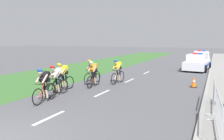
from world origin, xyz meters
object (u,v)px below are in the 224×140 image
Objects in this scene: cyclist_lead at (44,85)px; cyclist_fourth at (93,74)px; crowd_barrier_middle at (214,94)px; police_car_second at (201,58)px; traffic_cone_near at (194,82)px; crowd_barrier_front at (218,116)px; cyclist_second at (56,80)px; police_car_nearest at (197,63)px; cyclist_third at (63,76)px; cyclist_fifth at (92,71)px; cyclist_sixth at (118,71)px.

cyclist_lead is 3.76m from cyclist_fourth.
police_car_second is at bearing 94.78° from crowd_barrier_middle.
traffic_cone_near is (5.35, 2.37, -0.48)m from cyclist_fourth.
cyclist_fourth is 7.93m from crowd_barrier_front.
cyclist_second is at bearing 165.32° from crowd_barrier_front.
police_car_nearest is 14.88m from crowd_barrier_front.
traffic_cone_near is at bearing 23.91° from cyclist_fourth.
cyclist_lead is 2.25m from cyclist_third.
traffic_cone_near is at bearing 104.60° from crowd_barrier_middle.
cyclist_fifth is 0.38× the size of police_car_second.
cyclist_lead is 1.00× the size of cyclist_second.
traffic_cone_near is at bearing -87.06° from police_car_nearest.
police_car_second is at bearing 94.54° from crowd_barrier_front.
police_car_second is (5.90, 17.61, -0.11)m from cyclist_third.
traffic_cone_near is (-1.08, 4.16, -0.34)m from crowd_barrier_middle.
cyclist_fourth is at bearing -156.09° from traffic_cone_near.
cyclist_third and cyclist_fifth have the same top height.
cyclist_fifth is 8.85m from crowd_barrier_front.
cyclist_third and cyclist_sixth have the same top height.
crowd_barrier_front reaches higher than traffic_cone_near.
police_car_nearest reaches higher than cyclist_fourth.
crowd_barrier_middle is at bearing 16.22° from cyclist_lead.
cyclist_fifth is 7.45m from crowd_barrier_middle.
cyclist_fifth is 2.69× the size of traffic_cone_near.
cyclist_second is 1.00× the size of cyclist_fifth.
cyclist_second reaches higher than traffic_cone_near.
cyclist_third is at bearing 109.36° from cyclist_second.
traffic_cone_near is (5.96, 4.94, -0.48)m from cyclist_second.
police_car_nearest reaches higher than crowd_barrier_front.
traffic_cone_near is (-1.22, 6.82, -0.34)m from crowd_barrier_front.
cyclist_third is 7.46m from traffic_cone_near.
police_car_second is at bearing 91.71° from traffic_cone_near.
cyclist_lead is at bearing -104.87° from police_car_second.
cyclist_lead is 15.04m from police_car_nearest.
cyclist_sixth is 6.47m from crowd_barrier_middle.
cyclist_third and cyclist_fourth have the same top height.
cyclist_lead is at bearing -73.25° from cyclist_third.
police_car_second is 17.87m from crowd_barrier_middle.
cyclist_second is 4.37m from cyclist_sixth.
cyclist_sixth is (1.50, 4.10, 0.00)m from cyclist_second.
cyclist_lead is 0.38× the size of police_car_second.
cyclist_lead is 1.00× the size of cyclist_fourth.
police_car_nearest is at bearing 69.58° from cyclist_lead.
cyclist_lead reaches higher than traffic_cone_near.
police_car_second is (5.56, 18.59, -0.11)m from cyclist_second.
cyclist_lead is 8.35m from traffic_cone_near.
cyclist_third is 2.43m from cyclist_fifth.
cyclist_second is at bearing -91.09° from cyclist_fifth.
cyclist_fourth is 0.38× the size of police_car_second.
cyclist_sixth is 4.57m from traffic_cone_near.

